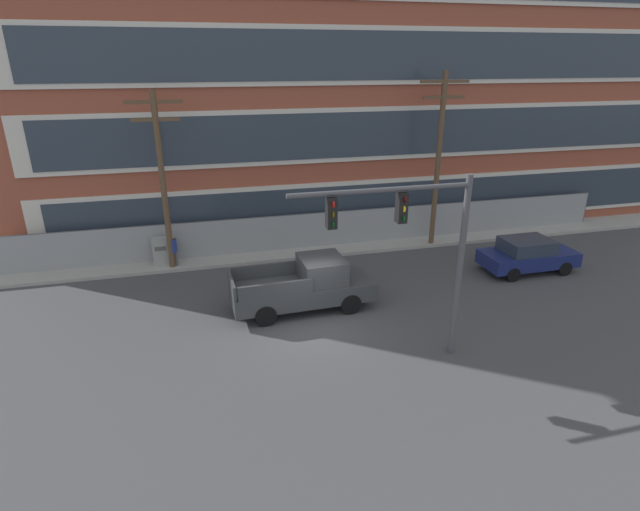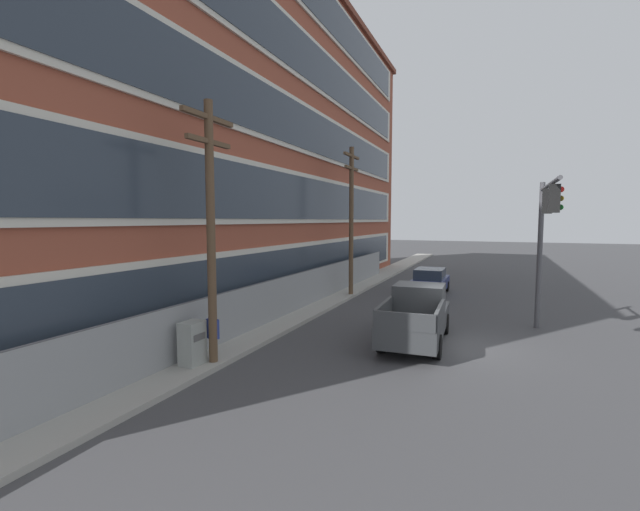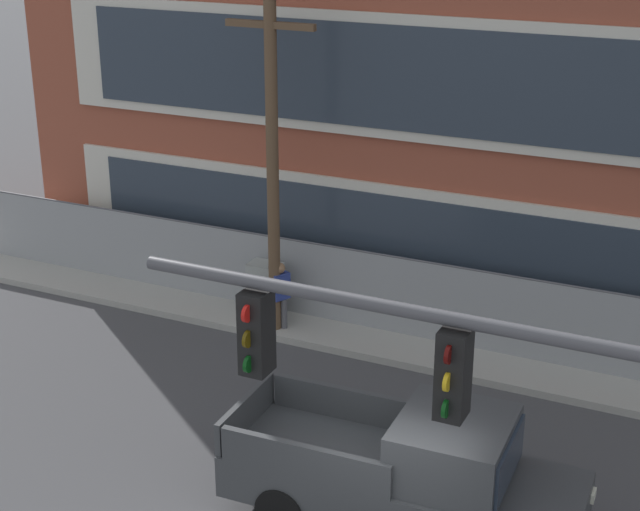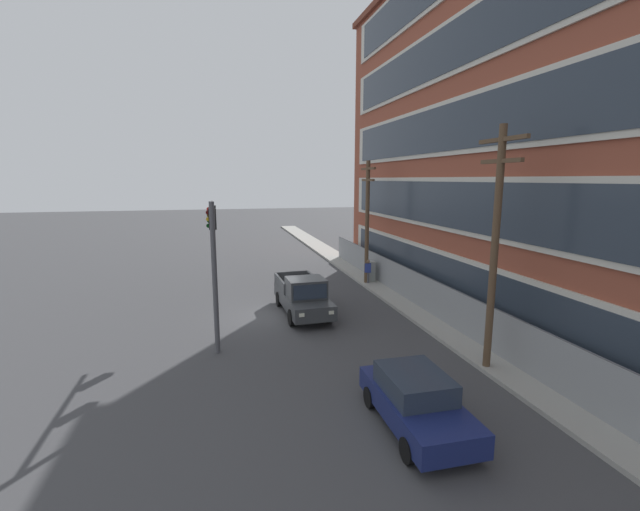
{
  "view_description": "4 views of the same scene",
  "coord_description": "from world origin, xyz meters",
  "px_view_note": "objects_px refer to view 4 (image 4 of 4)",
  "views": [
    {
      "loc": [
        -3.77,
        -15.65,
        9.16
      ],
      "look_at": [
        0.87,
        2.31,
        1.79
      ],
      "focal_mm": 28.0,
      "sensor_mm": 36.0,
      "label": 1
    },
    {
      "loc": [
        -15.61,
        -1.26,
        4.48
      ],
      "look_at": [
        -2.28,
        4.29,
        3.28
      ],
      "focal_mm": 24.0,
      "sensor_mm": 36.0,
      "label": 2
    },
    {
      "loc": [
        4.3,
        -10.74,
        9.46
      ],
      "look_at": [
        -2.09,
        2.71,
        3.74
      ],
      "focal_mm": 55.0,
      "sensor_mm": 36.0,
      "label": 3
    },
    {
      "loc": [
        20.7,
        -2.74,
        6.85
      ],
      "look_at": [
        0.83,
        2.12,
        3.17
      ],
      "focal_mm": 24.0,
      "sensor_mm": 36.0,
      "label": 4
    }
  ],
  "objects_px": {
    "traffic_signal_mast": "(213,241)",
    "utility_pole_midblock": "(495,240)",
    "utility_pole_near_corner": "(367,218)",
    "sedan_navy": "(416,400)",
    "pedestrian_near_cabinet": "(368,270)",
    "electrical_cabinet": "(370,272)",
    "pickup_truck_dark_grey": "(303,296)"
  },
  "relations": [
    {
      "from": "pickup_truck_dark_grey",
      "to": "utility_pole_near_corner",
      "type": "xyz_separation_m",
      "value": [
        -5.14,
        5.26,
        3.46
      ]
    },
    {
      "from": "utility_pole_near_corner",
      "to": "sedan_navy",
      "type": "bearing_deg",
      "value": -14.97
    },
    {
      "from": "utility_pole_midblock",
      "to": "sedan_navy",
      "type": "bearing_deg",
      "value": -56.71
    },
    {
      "from": "sedan_navy",
      "to": "pedestrian_near_cabinet",
      "type": "height_order",
      "value": "pedestrian_near_cabinet"
    },
    {
      "from": "utility_pole_near_corner",
      "to": "utility_pole_midblock",
      "type": "xyz_separation_m",
      "value": [
        13.04,
        -0.07,
        0.36
      ]
    },
    {
      "from": "traffic_signal_mast",
      "to": "electrical_cabinet",
      "type": "relative_size",
      "value": 4.1
    },
    {
      "from": "utility_pole_midblock",
      "to": "electrical_cabinet",
      "type": "height_order",
      "value": "utility_pole_midblock"
    },
    {
      "from": "utility_pole_midblock",
      "to": "pickup_truck_dark_grey",
      "type": "bearing_deg",
      "value": -146.68
    },
    {
      "from": "sedan_navy",
      "to": "utility_pole_near_corner",
      "type": "relative_size",
      "value": 0.54
    },
    {
      "from": "traffic_signal_mast",
      "to": "utility_pole_midblock",
      "type": "bearing_deg",
      "value": 59.76
    },
    {
      "from": "sedan_navy",
      "to": "utility_pole_near_corner",
      "type": "xyz_separation_m",
      "value": [
        -15.76,
        4.21,
        3.62
      ]
    },
    {
      "from": "pickup_truck_dark_grey",
      "to": "electrical_cabinet",
      "type": "height_order",
      "value": "pickup_truck_dark_grey"
    },
    {
      "from": "sedan_navy",
      "to": "utility_pole_midblock",
      "type": "distance_m",
      "value": 6.36
    },
    {
      "from": "utility_pole_near_corner",
      "to": "pedestrian_near_cabinet",
      "type": "xyz_separation_m",
      "value": [
        0.09,
        0.08,
        -3.44
      ]
    },
    {
      "from": "sedan_navy",
      "to": "utility_pole_midblock",
      "type": "height_order",
      "value": "utility_pole_midblock"
    },
    {
      "from": "sedan_navy",
      "to": "electrical_cabinet",
      "type": "xyz_separation_m",
      "value": [
        -16.22,
        4.63,
        -0.07
      ]
    },
    {
      "from": "traffic_signal_mast",
      "to": "pedestrian_near_cabinet",
      "type": "bearing_deg",
      "value": 127.64
    },
    {
      "from": "pedestrian_near_cabinet",
      "to": "utility_pole_midblock",
      "type": "bearing_deg",
      "value": -0.64
    },
    {
      "from": "traffic_signal_mast",
      "to": "pickup_truck_dark_grey",
      "type": "distance_m",
      "value": 5.91
    },
    {
      "from": "sedan_navy",
      "to": "pedestrian_near_cabinet",
      "type": "distance_m",
      "value": 16.25
    },
    {
      "from": "traffic_signal_mast",
      "to": "electrical_cabinet",
      "type": "bearing_deg",
      "value": 128.68
    },
    {
      "from": "pickup_truck_dark_grey",
      "to": "sedan_navy",
      "type": "bearing_deg",
      "value": 5.6
    },
    {
      "from": "sedan_navy",
      "to": "electrical_cabinet",
      "type": "distance_m",
      "value": 16.87
    },
    {
      "from": "utility_pole_midblock",
      "to": "electrical_cabinet",
      "type": "relative_size",
      "value": 5.89
    },
    {
      "from": "pedestrian_near_cabinet",
      "to": "utility_pole_near_corner",
      "type": "bearing_deg",
      "value": -139.38
    },
    {
      "from": "utility_pole_near_corner",
      "to": "utility_pole_midblock",
      "type": "height_order",
      "value": "utility_pole_midblock"
    },
    {
      "from": "sedan_navy",
      "to": "utility_pole_near_corner",
      "type": "distance_m",
      "value": 16.71
    },
    {
      "from": "pickup_truck_dark_grey",
      "to": "pedestrian_near_cabinet",
      "type": "height_order",
      "value": "pickup_truck_dark_grey"
    },
    {
      "from": "pickup_truck_dark_grey",
      "to": "sedan_navy",
      "type": "xyz_separation_m",
      "value": [
        10.62,
        1.04,
        -0.16
      ]
    },
    {
      "from": "sedan_navy",
      "to": "utility_pole_near_corner",
      "type": "bearing_deg",
      "value": 165.03
    },
    {
      "from": "pickup_truck_dark_grey",
      "to": "pedestrian_near_cabinet",
      "type": "bearing_deg",
      "value": 133.45
    },
    {
      "from": "traffic_signal_mast",
      "to": "utility_pole_midblock",
      "type": "xyz_separation_m",
      "value": [
        5.52,
        9.48,
        0.51
      ]
    }
  ]
}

